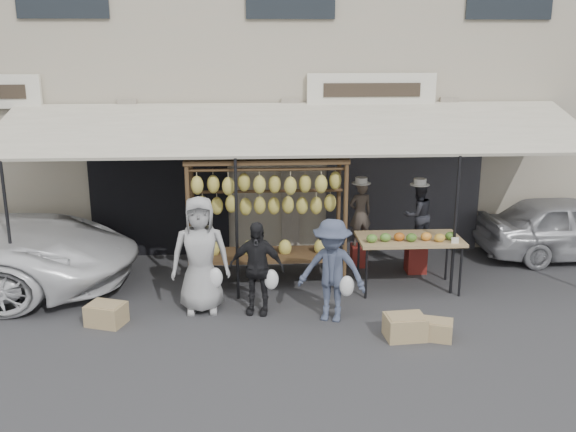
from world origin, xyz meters
name	(u,v)px	position (x,y,z in m)	size (l,w,h in m)	color
ground_plane	(306,327)	(0.00, 0.00, 0.00)	(90.00, 90.00, 0.00)	#2D2D30
shophouse	(282,58)	(0.00, 6.50, 3.65)	(24.00, 6.15, 7.30)	#A29C87
awning	(296,130)	(0.01, 2.28, 2.57)	(10.00, 2.35, 2.92)	beige
banana_rack	(267,197)	(-0.51, 1.63, 1.57)	(2.60, 0.90, 2.24)	#513921
produce_table	(410,240)	(1.83, 1.34, 0.87)	(1.70, 0.90, 1.04)	#A18555
vendor_left	(360,214)	(1.21, 2.55, 1.00)	(0.43, 0.28, 1.19)	#4C4239
vendor_right	(418,215)	(2.17, 2.19, 1.06)	(0.57, 0.44, 1.16)	#22232A
customer_left	(200,255)	(-1.55, 0.71, 0.90)	(0.88, 0.58, 1.81)	#9C9C9C
customer_mid	(257,268)	(-0.70, 0.58, 0.72)	(0.85, 0.35, 1.45)	black
customer_right	(332,271)	(0.40, 0.24, 0.78)	(1.00, 0.58, 1.56)	#3E465D
stool_left	(359,255)	(1.21, 2.55, 0.20)	(0.29, 0.29, 0.41)	maroon
stool_right	(416,259)	(2.17, 2.19, 0.24)	(0.34, 0.34, 0.48)	maroon
crate_near_a	(405,327)	(1.35, -0.43, 0.16)	(0.55, 0.41, 0.33)	tan
crate_near_b	(436,330)	(1.79, -0.47, 0.13)	(0.44, 0.33, 0.26)	tan
crate_far	(106,314)	(-2.92, 0.29, 0.16)	(0.53, 0.40, 0.32)	tan
sedan	(573,227)	(5.35, 2.79, 0.60)	(1.42, 3.53, 1.20)	#A0A0A5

